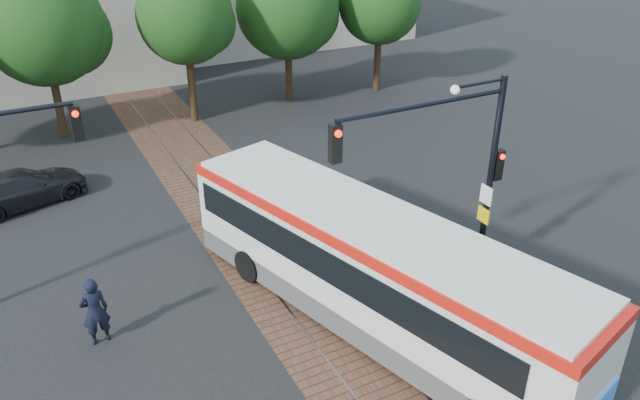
{
  "coord_description": "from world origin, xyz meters",
  "views": [
    {
      "loc": [
        -6.43,
        -12.57,
        10.9
      ],
      "look_at": [
        1.68,
        3.02,
        1.6
      ],
      "focal_mm": 35.0,
      "sensor_mm": 36.0,
      "label": 1
    }
  ],
  "objects_px": {
    "traffic_island": "(473,269)",
    "signal_pole_main": "(459,157)",
    "city_bus": "(371,265)",
    "parked_car": "(22,188)",
    "officer": "(95,311)"
  },
  "relations": [
    {
      "from": "traffic_island",
      "to": "signal_pole_main",
      "type": "distance_m",
      "value": 3.95
    },
    {
      "from": "city_bus",
      "to": "parked_car",
      "type": "distance_m",
      "value": 14.0
    },
    {
      "from": "traffic_island",
      "to": "parked_car",
      "type": "xyz_separation_m",
      "value": [
        -11.54,
        11.36,
        0.33
      ]
    },
    {
      "from": "signal_pole_main",
      "to": "parked_car",
      "type": "height_order",
      "value": "signal_pole_main"
    },
    {
      "from": "parked_car",
      "to": "signal_pole_main",
      "type": "bearing_deg",
      "value": -153.01
    },
    {
      "from": "city_bus",
      "to": "officer",
      "type": "bearing_deg",
      "value": 143.23
    },
    {
      "from": "city_bus",
      "to": "signal_pole_main",
      "type": "relative_size",
      "value": 2.05
    },
    {
      "from": "traffic_island",
      "to": "officer",
      "type": "height_order",
      "value": "officer"
    },
    {
      "from": "traffic_island",
      "to": "parked_car",
      "type": "distance_m",
      "value": 16.19
    },
    {
      "from": "traffic_island",
      "to": "signal_pole_main",
      "type": "bearing_deg",
      "value": 174.64
    },
    {
      "from": "signal_pole_main",
      "to": "traffic_island",
      "type": "bearing_deg",
      "value": -5.36
    },
    {
      "from": "officer",
      "to": "signal_pole_main",
      "type": "bearing_deg",
      "value": 161.99
    },
    {
      "from": "parked_car",
      "to": "city_bus",
      "type": "bearing_deg",
      "value": -162.51
    },
    {
      "from": "city_bus",
      "to": "traffic_island",
      "type": "bearing_deg",
      "value": -12.53
    },
    {
      "from": "signal_pole_main",
      "to": "city_bus",
      "type": "bearing_deg",
      "value": -173.13
    }
  ]
}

